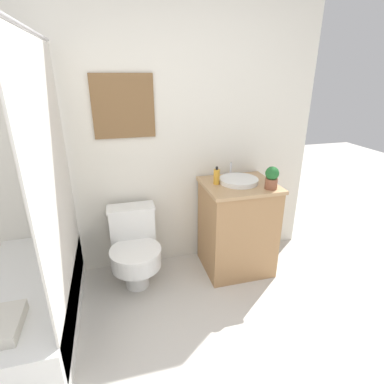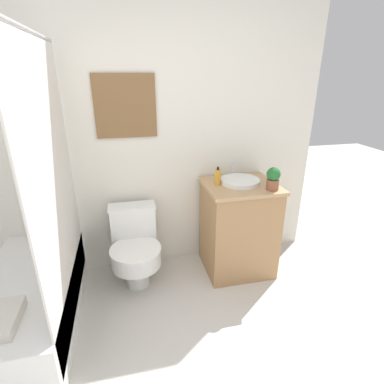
# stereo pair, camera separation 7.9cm
# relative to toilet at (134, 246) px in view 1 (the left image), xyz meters

# --- Properties ---
(wall_back) EXTENTS (3.35, 0.07, 2.50)m
(wall_back) POSITION_rel_toilet_xyz_m (0.09, 0.30, 0.90)
(wall_back) COLOR silver
(wall_back) RESTS_ON ground_plane
(shower_area) EXTENTS (0.63, 1.33, 1.98)m
(shower_area) POSITION_rel_toilet_xyz_m (-0.75, -0.39, -0.08)
(shower_area) COLOR white
(shower_area) RESTS_ON ground_plane
(toilet) EXTENTS (0.43, 0.57, 0.68)m
(toilet) POSITION_rel_toilet_xyz_m (0.00, 0.00, 0.00)
(toilet) COLOR white
(toilet) RESTS_ON ground_plane
(vanity) EXTENTS (0.63, 0.56, 0.86)m
(vanity) POSITION_rel_toilet_xyz_m (0.94, -0.02, 0.07)
(vanity) COLOR #AD7F51
(vanity) RESTS_ON ground_plane
(sink) EXTENTS (0.34, 0.38, 0.13)m
(sink) POSITION_rel_toilet_xyz_m (0.94, 0.00, 0.52)
(sink) COLOR white
(sink) RESTS_ON vanity
(soap_bottle) EXTENTS (0.05, 0.05, 0.16)m
(soap_bottle) POSITION_rel_toilet_xyz_m (0.74, 0.02, 0.57)
(soap_bottle) COLOR gold
(soap_bottle) RESTS_ON vanity
(potted_plant) EXTENTS (0.11, 0.11, 0.19)m
(potted_plant) POSITION_rel_toilet_xyz_m (1.14, -0.20, 0.60)
(potted_plant) COLOR brown
(potted_plant) RESTS_ON vanity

